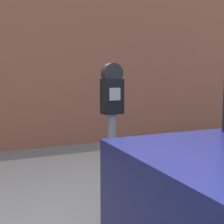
{
  "coord_description": "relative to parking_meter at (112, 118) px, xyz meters",
  "views": [
    {
      "loc": [
        -1.17,
        -1.11,
        1.4
      ],
      "look_at": [
        -0.1,
        1.31,
        1.07
      ],
      "focal_mm": 50.0,
      "sensor_mm": 36.0,
      "label": 1
    }
  ],
  "objects": [
    {
      "name": "building_facade",
      "position": [
        0.1,
        3.51,
        1.35
      ],
      "size": [
        24.0,
        0.3,
        4.72
      ],
      "color": "#935642",
      "rests_on": "ground_plane"
    },
    {
      "name": "parking_meter",
      "position": [
        0.0,
        0.0,
        0.0
      ],
      "size": [
        0.18,
        0.12,
        1.37
      ],
      "color": "slate",
      "rests_on": "sidewalk"
    },
    {
      "name": "sidewalk",
      "position": [
        0.1,
        0.89,
        -0.96
      ],
      "size": [
        24.0,
        2.8,
        0.11
      ],
      "color": "#9E9B96",
      "rests_on": "ground_plane"
    }
  ]
}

